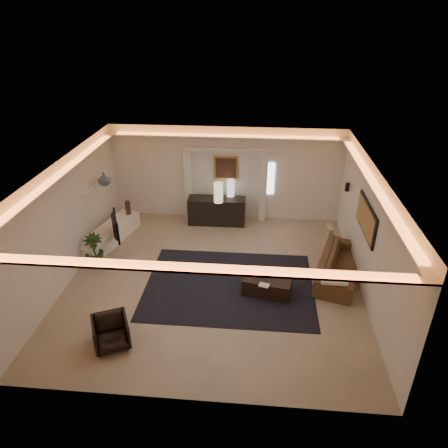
# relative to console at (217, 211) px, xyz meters

# --- Properties ---
(floor) EXTENTS (7.00, 7.00, 0.00)m
(floor) POSITION_rel_console_xyz_m (0.24, -3.02, -0.40)
(floor) COLOR tan
(floor) RESTS_ON ground
(ceiling) EXTENTS (7.00, 7.00, 0.00)m
(ceiling) POSITION_rel_console_xyz_m (0.24, -3.02, 2.50)
(ceiling) COLOR white
(ceiling) RESTS_ON ground
(wall_back) EXTENTS (7.00, 0.00, 7.00)m
(wall_back) POSITION_rel_console_xyz_m (0.24, 0.48, 1.05)
(wall_back) COLOR silver
(wall_back) RESTS_ON ground
(wall_front) EXTENTS (7.00, 0.00, 7.00)m
(wall_front) POSITION_rel_console_xyz_m (0.24, -6.52, 1.05)
(wall_front) COLOR silver
(wall_front) RESTS_ON ground
(wall_left) EXTENTS (0.00, 7.00, 7.00)m
(wall_left) POSITION_rel_console_xyz_m (-3.26, -3.02, 1.05)
(wall_left) COLOR silver
(wall_left) RESTS_ON ground
(wall_right) EXTENTS (0.00, 7.00, 7.00)m
(wall_right) POSITION_rel_console_xyz_m (3.74, -3.02, 1.05)
(wall_right) COLOR silver
(wall_right) RESTS_ON ground
(cove_soffit) EXTENTS (7.00, 7.00, 0.04)m
(cove_soffit) POSITION_rel_console_xyz_m (0.24, -3.02, 2.22)
(cove_soffit) COLOR silver
(cove_soffit) RESTS_ON ceiling
(daylight_slit) EXTENTS (0.25, 0.03, 1.00)m
(daylight_slit) POSITION_rel_console_xyz_m (1.59, 0.46, 0.95)
(daylight_slit) COLOR white
(daylight_slit) RESTS_ON wall_back
(area_rug) EXTENTS (4.00, 3.00, 0.01)m
(area_rug) POSITION_rel_console_xyz_m (0.64, -3.22, -0.39)
(area_rug) COLOR black
(area_rug) RESTS_ON ground
(pilaster_left) EXTENTS (0.22, 0.20, 2.20)m
(pilaster_left) POSITION_rel_console_xyz_m (-0.91, 0.38, 0.70)
(pilaster_left) COLOR silver
(pilaster_left) RESTS_ON ground
(pilaster_right) EXTENTS (0.22, 0.20, 2.20)m
(pilaster_right) POSITION_rel_console_xyz_m (1.39, 0.38, 0.70)
(pilaster_right) COLOR silver
(pilaster_right) RESTS_ON ground
(alcove_header) EXTENTS (2.52, 0.20, 0.12)m
(alcove_header) POSITION_rel_console_xyz_m (0.24, 0.38, 1.85)
(alcove_header) COLOR silver
(alcove_header) RESTS_ON wall_back
(painting_frame) EXTENTS (0.74, 0.04, 0.74)m
(painting_frame) POSITION_rel_console_xyz_m (0.24, 0.45, 1.25)
(painting_frame) COLOR tan
(painting_frame) RESTS_ON wall_back
(painting_canvas) EXTENTS (0.62, 0.02, 0.62)m
(painting_canvas) POSITION_rel_console_xyz_m (0.24, 0.42, 1.25)
(painting_canvas) COLOR #4C2D1E
(painting_canvas) RESTS_ON wall_back
(art_panel_frame) EXTENTS (0.04, 1.64, 0.74)m
(art_panel_frame) POSITION_rel_console_xyz_m (3.71, -2.72, 1.30)
(art_panel_frame) COLOR black
(art_panel_frame) RESTS_ON wall_right
(art_panel_gold) EXTENTS (0.02, 1.50, 0.62)m
(art_panel_gold) POSITION_rel_console_xyz_m (3.68, -2.72, 1.30)
(art_panel_gold) COLOR tan
(art_panel_gold) RESTS_ON wall_right
(wall_sconce) EXTENTS (0.12, 0.12, 0.22)m
(wall_sconce) POSITION_rel_console_xyz_m (3.62, -0.82, 1.28)
(wall_sconce) COLOR black
(wall_sconce) RESTS_ON wall_right
(wall_niche) EXTENTS (0.10, 0.55, 0.04)m
(wall_niche) POSITION_rel_console_xyz_m (-3.20, -1.62, 1.25)
(wall_niche) COLOR silver
(wall_niche) RESTS_ON wall_left
(console) EXTENTS (1.74, 0.56, 0.87)m
(console) POSITION_rel_console_xyz_m (0.00, 0.00, 0.00)
(console) COLOR black
(console) RESTS_ON ground
(lamp_left) EXTENTS (0.33, 0.33, 0.60)m
(lamp_left) POSITION_rel_console_xyz_m (0.08, -0.24, 0.69)
(lamp_left) COLOR beige
(lamp_left) RESTS_ON console
(lamp_right) EXTENTS (0.28, 0.28, 0.52)m
(lamp_right) POSITION_rel_console_xyz_m (0.40, 0.23, 0.69)
(lamp_right) COLOR white
(lamp_right) RESTS_ON console
(media_ledge) EXTENTS (1.16, 2.48, 0.45)m
(media_ledge) POSITION_rel_console_xyz_m (-2.91, -1.45, -0.18)
(media_ledge) COLOR white
(media_ledge) RESTS_ON ground
(tv) EXTENTS (1.03, 0.55, 0.61)m
(tv) POSITION_rel_console_xyz_m (-2.61, -1.89, 0.36)
(tv) COLOR black
(tv) RESTS_ON media_ledge
(figurine) EXTENTS (0.20, 0.20, 0.42)m
(figurine) POSITION_rel_console_xyz_m (-2.61, -0.51, 0.24)
(figurine) COLOR #452B1E
(figurine) RESTS_ON media_ledge
(ginger_jar) EXTENTS (0.36, 0.36, 0.36)m
(ginger_jar) POSITION_rel_console_xyz_m (-2.91, -1.25, 1.45)
(ginger_jar) COLOR #3C5062
(ginger_jar) RESTS_ON wall_niche
(plant) EXTENTS (0.66, 0.66, 0.84)m
(plant) POSITION_rel_console_xyz_m (-2.91, -2.57, 0.02)
(plant) COLOR #1C3612
(plant) RESTS_ON ground
(sofa) EXTENTS (2.44, 1.53, 0.66)m
(sofa) POSITION_rel_console_xyz_m (3.32, -2.57, -0.07)
(sofa) COLOR brown
(sofa) RESTS_ON ground
(throw_blanket) EXTENTS (0.60, 0.49, 0.06)m
(throw_blanket) POSITION_rel_console_xyz_m (3.01, -3.48, 0.15)
(throw_blanket) COLOR silver
(throw_blanket) RESTS_ON sofa
(throw_pillow) EXTENTS (0.15, 0.43, 0.42)m
(throw_pillow) POSITION_rel_console_xyz_m (3.19, -1.39, 0.15)
(throw_pillow) COLOR tan
(throw_pillow) RESTS_ON sofa
(coffee_table) EXTENTS (1.19, 0.80, 0.41)m
(coffee_table) POSITION_rel_console_xyz_m (1.54, -3.41, -0.20)
(coffee_table) COLOR black
(coffee_table) RESTS_ON ground
(bowl) EXTENTS (0.40, 0.40, 0.08)m
(bowl) POSITION_rel_console_xyz_m (1.38, -3.20, 0.05)
(bowl) COLOR #341F11
(bowl) RESTS_ON coffee_table
(magazine) EXTENTS (0.26, 0.22, 0.03)m
(magazine) POSITION_rel_console_xyz_m (1.45, -3.71, 0.02)
(magazine) COLOR beige
(magazine) RESTS_ON coffee_table
(armchair) EXTENTS (0.90, 0.91, 0.63)m
(armchair) POSITION_rel_console_xyz_m (-1.52, -5.37, -0.09)
(armchair) COLOR black
(armchair) RESTS_ON ground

